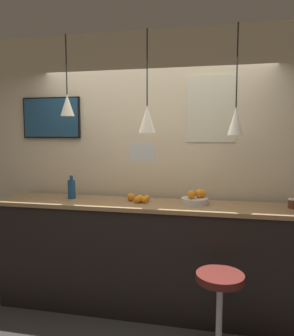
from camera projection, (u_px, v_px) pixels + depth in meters
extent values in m
cube|color=beige|center=(154.00, 166.00, 3.62)|extent=(8.00, 0.06, 2.90)
cube|color=black|center=(147.00, 259.00, 3.33)|extent=(3.04, 0.52, 1.08)
cube|color=#99754C|center=(147.00, 205.00, 3.27)|extent=(3.08, 0.56, 0.04)
cylinder|color=#B7B7BC|center=(219.00, 318.00, 2.62)|extent=(0.05, 0.05, 0.62)
cylinder|color=#5B1E19|center=(220.00, 277.00, 2.58)|extent=(0.38, 0.38, 0.06)
cylinder|color=beige|center=(195.00, 201.00, 3.21)|extent=(0.26, 0.26, 0.06)
sphere|color=orange|center=(191.00, 195.00, 3.17)|extent=(0.08, 0.08, 0.08)
sphere|color=orange|center=(199.00, 194.00, 3.21)|extent=(0.08, 0.08, 0.08)
sphere|color=orange|center=(202.00, 194.00, 3.23)|extent=(0.07, 0.07, 0.07)
sphere|color=orange|center=(147.00, 198.00, 3.34)|extent=(0.07, 0.07, 0.07)
sphere|color=orange|center=(131.00, 197.00, 3.36)|extent=(0.08, 0.08, 0.08)
sphere|color=orange|center=(140.00, 199.00, 3.28)|extent=(0.08, 0.08, 0.08)
sphere|color=orange|center=(138.00, 199.00, 3.27)|extent=(0.07, 0.07, 0.07)
sphere|color=orange|center=(137.00, 200.00, 3.25)|extent=(0.07, 0.07, 0.07)
sphere|color=orange|center=(144.00, 200.00, 3.25)|extent=(0.07, 0.07, 0.07)
cylinder|color=navy|center=(72.00, 189.00, 3.47)|extent=(0.08, 0.08, 0.20)
cylinder|color=navy|center=(71.00, 178.00, 3.46)|extent=(0.04, 0.04, 0.05)
cylinder|color=#562D19|center=(293.00, 204.00, 3.02)|extent=(0.08, 0.08, 0.08)
cylinder|color=white|center=(293.00, 199.00, 3.02)|extent=(0.09, 0.09, 0.01)
cylinder|color=black|center=(66.00, 64.00, 3.31)|extent=(0.01, 0.01, 0.60)
cone|color=beige|center=(67.00, 105.00, 3.35)|extent=(0.14, 0.14, 0.22)
sphere|color=#F9EFCC|center=(68.00, 114.00, 3.36)|extent=(0.04, 0.04, 0.04)
cylinder|color=black|center=(147.00, 68.00, 3.14)|extent=(0.01, 0.01, 0.73)
cone|color=beige|center=(147.00, 120.00, 3.19)|extent=(0.17, 0.17, 0.26)
sphere|color=#F9EFCC|center=(147.00, 131.00, 3.20)|extent=(0.04, 0.04, 0.04)
cylinder|color=black|center=(237.00, 65.00, 2.97)|extent=(0.01, 0.01, 0.75)
cone|color=beige|center=(236.00, 121.00, 3.02)|extent=(0.14, 0.14, 0.25)
sphere|color=#F9EFCC|center=(235.00, 133.00, 3.03)|extent=(0.04, 0.04, 0.04)
cube|color=black|center=(52.00, 118.00, 3.76)|extent=(0.69, 0.04, 0.46)
cube|color=navy|center=(51.00, 118.00, 3.74)|extent=(0.66, 0.01, 0.43)
cube|color=white|center=(142.00, 152.00, 3.02)|extent=(0.24, 0.01, 0.17)
cube|color=beige|center=(211.00, 109.00, 3.39)|extent=(0.50, 0.01, 0.69)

